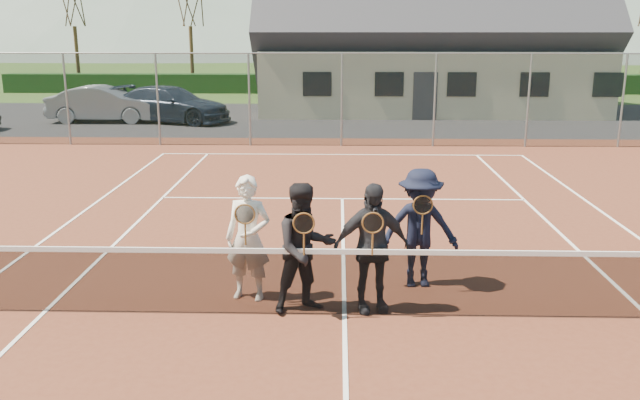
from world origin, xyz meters
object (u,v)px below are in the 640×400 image
(player_d, at_px, (420,228))
(car_b, at_px, (104,104))
(tennis_net, at_px, (345,279))
(player_b, at_px, (305,248))
(player_a, at_px, (248,238))
(player_c, at_px, (371,248))
(clubhouse, at_px, (428,23))
(car_c, at_px, (170,104))

(player_d, bearing_deg, car_b, 121.13)
(tennis_net, xyz_separation_m, player_b, (-0.54, 0.16, 0.38))
(player_a, distance_m, player_d, 2.54)
(player_c, distance_m, player_d, 1.20)
(clubhouse, relative_size, player_c, 8.67)
(player_a, xyz_separation_m, player_c, (1.72, -0.37, -0.00))
(car_b, distance_m, player_d, 20.94)
(car_b, xyz_separation_m, player_a, (8.34, -18.49, 0.18))
(player_d, bearing_deg, clubhouse, 82.81)
(car_b, relative_size, player_c, 2.49)
(car_c, height_order, player_d, player_d)
(player_b, bearing_deg, tennis_net, -16.62)
(car_c, bearing_deg, clubhouse, -48.78)
(tennis_net, height_order, player_a, player_a)
(car_c, xyz_separation_m, player_d, (8.11, -17.96, 0.19))
(player_b, distance_m, player_c, 0.90)
(car_c, bearing_deg, player_d, -138.52)
(clubhouse, height_order, player_a, clubhouse)
(car_b, xyz_separation_m, car_c, (2.72, 0.03, -0.00))
(car_b, distance_m, clubhouse, 14.93)
(clubhouse, bearing_deg, car_b, -160.21)
(car_b, relative_size, car_c, 0.89)
(car_c, height_order, player_c, player_c)
(car_b, distance_m, player_a, 20.28)
(clubhouse, xyz_separation_m, player_b, (-4.54, -23.84, -3.07))
(car_b, bearing_deg, player_a, -156.48)
(car_b, bearing_deg, player_b, -154.90)
(tennis_net, xyz_separation_m, player_a, (-1.36, 0.58, 0.38))
(tennis_net, bearing_deg, player_c, 29.93)
(tennis_net, height_order, player_d, player_d)
(car_c, bearing_deg, player_c, -141.57)
(car_c, relative_size, player_b, 2.81)
(player_a, height_order, player_b, same)
(car_c, relative_size, player_d, 2.81)
(car_c, bearing_deg, car_b, 107.80)
(clubhouse, distance_m, player_b, 24.46)
(player_b, relative_size, player_d, 1.00)
(tennis_net, relative_size, clubhouse, 0.75)
(car_c, xyz_separation_m, player_c, (7.35, -18.89, 0.19))
(car_b, bearing_deg, player_c, -152.69)
(player_c, bearing_deg, player_d, 50.82)
(car_b, xyz_separation_m, clubhouse, (13.71, 4.93, 3.25))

